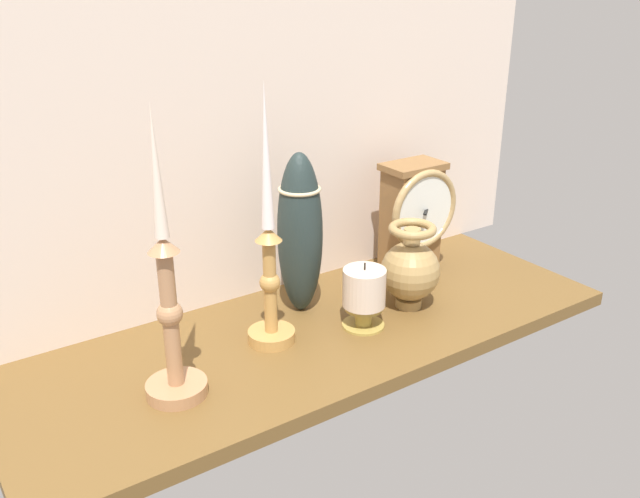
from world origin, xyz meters
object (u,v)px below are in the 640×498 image
(pillar_candle_front, at_px, (364,294))
(tall_ceramic_vase, at_px, (300,233))
(brass_vase_bulbous, at_px, (410,268))
(mantel_clock, at_px, (414,217))
(candlestick_tall_center, at_px, (269,266))
(candlestick_tall_left, at_px, (170,316))

(pillar_candle_front, bearing_deg, tall_ceramic_vase, 115.78)
(brass_vase_bulbous, xyz_separation_m, tall_ceramic_vase, (-0.16, 0.10, 0.07))
(mantel_clock, height_order, brass_vase_bulbous, mantel_clock)
(candlestick_tall_center, relative_size, tall_ceramic_vase, 1.46)
(candlestick_tall_left, relative_size, brass_vase_bulbous, 2.68)
(mantel_clock, xyz_separation_m, candlestick_tall_center, (-0.35, -0.07, 0.01))
(brass_vase_bulbous, bearing_deg, tall_ceramic_vase, 149.00)
(candlestick_tall_left, bearing_deg, pillar_candle_front, 1.32)
(mantel_clock, relative_size, brass_vase_bulbous, 1.43)
(mantel_clock, bearing_deg, tall_ceramic_vase, -178.40)
(candlestick_tall_left, relative_size, pillar_candle_front, 3.58)
(candlestick_tall_left, distance_m, brass_vase_bulbous, 0.44)
(candlestick_tall_left, height_order, candlestick_tall_center, same)
(candlestick_tall_left, xyz_separation_m, tall_ceramic_vase, (0.28, 0.12, 0.02))
(candlestick_tall_left, xyz_separation_m, brass_vase_bulbous, (0.44, 0.02, -0.05))
(pillar_candle_front, xyz_separation_m, tall_ceramic_vase, (-0.05, 0.11, 0.08))
(candlestick_tall_left, height_order, pillar_candle_front, candlestick_tall_left)
(candlestick_tall_left, xyz_separation_m, pillar_candle_front, (0.33, 0.01, -0.06))
(mantel_clock, xyz_separation_m, brass_vase_bulbous, (-0.10, -0.10, -0.04))
(candlestick_tall_left, relative_size, tall_ceramic_vase, 1.46)
(mantel_clock, distance_m, candlestick_tall_center, 0.36)
(candlestick_tall_center, height_order, tall_ceramic_vase, candlestick_tall_center)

